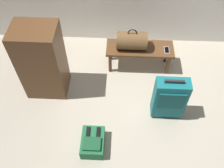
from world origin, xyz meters
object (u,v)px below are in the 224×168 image
Objects in this scene: backpack_green at (93,142)px; suitcase_upright_teal at (170,98)px; side_cabinet at (42,62)px; cell_phone at (167,50)px; duffel_bag_brown at (132,41)px; bench at (140,51)px.

suitcase_upright_teal is at bearing 28.84° from backpack_green.
suitcase_upright_teal is 1.73m from side_cabinet.
suitcase_upright_teal is 1.89× the size of backpack_green.
side_cabinet reaches higher than cell_phone.
cell_phone is at bearing 14.90° from side_cabinet.
cell_phone is at bearing 54.28° from backpack_green.
side_cabinet reaches higher than suitcase_upright_teal.
duffel_bag_brown is 3.06× the size of cell_phone.
bench is at bearing 20.48° from side_cabinet.
duffel_bag_brown is 1.02m from suitcase_upright_teal.
duffel_bag_brown is at bearing 71.87° from backpack_green.
side_cabinet is at bearing -157.49° from duffel_bag_brown.
duffel_bag_brown is (-0.13, 0.00, 0.19)m from bench.
duffel_bag_brown is 1.16× the size of backpack_green.
backpack_green is at bearing -151.16° from suitcase_upright_teal.
backpack_green is at bearing -108.13° from duffel_bag_brown.
bench is 0.95m from suitcase_upright_teal.
bench is 2.63× the size of backpack_green.
duffel_bag_brown is at bearing 118.95° from suitcase_upright_teal.
side_cabinet is at bearing -159.52° from bench.
bench is at bearing 67.19° from backpack_green.
duffel_bag_brown reaches higher than cell_phone.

